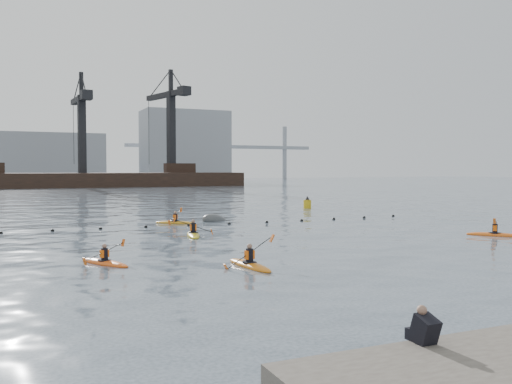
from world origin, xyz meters
The scene contains 11 objects.
ground centered at (0.00, 0.00, 0.00)m, with size 400.00×400.00×0.00m, color #323F49.
float_line centered at (-0.50, 22.53, 0.03)m, with size 33.24×0.73×0.24m.
barge_pier centered at (-0.22, 110.00, 1.89)m, with size 72.00×19.30×29.50m.
skyline centered at (2.23, 150.27, 9.25)m, with size 141.00×28.00×22.00m.
kayaker_0 centered at (-4.29, 6.07, 0.10)m, with size 2.37×3.41×1.40m.
kayaker_2 centered at (-9.68, 9.09, 0.09)m, with size 1.99×2.99×1.08m.
kayaker_3 centered at (-3.38, 16.86, 0.11)m, with size 2.37×3.56×1.29m.
kayaker_4 centered at (13.20, 9.54, 0.10)m, with size 2.61×2.90×1.27m.
kayaker_5 centered at (-2.42, 24.45, 0.10)m, with size 2.88×2.57×1.22m.
mooring_buoy centered at (0.88, 25.12, 0.00)m, with size 2.12×1.25×1.06m, color #3E4043.
nav_buoy centered at (14.00, 34.00, 0.43)m, with size 0.78×0.78×1.43m.
Camera 1 is at (-12.96, -14.29, 4.03)m, focal length 38.00 mm.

